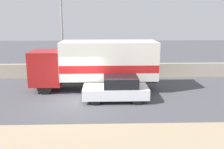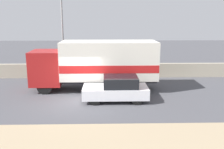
% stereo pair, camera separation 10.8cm
% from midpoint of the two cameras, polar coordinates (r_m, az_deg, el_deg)
% --- Properties ---
extents(ground_plane, '(80.00, 80.00, 0.00)m').
position_cam_midpoint_polar(ground_plane, '(14.97, -7.82, -6.23)').
color(ground_plane, '#47474C').
extents(stone_wall_backdrop, '(60.00, 0.35, 1.15)m').
position_cam_midpoint_polar(stone_wall_backdrop, '(20.76, -6.16, 0.89)').
color(stone_wall_backdrop, '#A39984').
rests_on(stone_wall_backdrop, ground_plane).
extents(street_lamp, '(0.56, 0.28, 7.53)m').
position_cam_midpoint_polar(street_lamp, '(19.98, -11.55, 11.08)').
color(street_lamp, gray).
rests_on(street_lamp, ground_plane).
extents(box_truck, '(8.41, 2.52, 3.33)m').
position_cam_midpoint_polar(box_truck, '(16.92, -3.35, 2.61)').
color(box_truck, maroon).
rests_on(box_truck, ground_plane).
extents(car_hatchback, '(3.85, 1.80, 1.48)m').
position_cam_midpoint_polar(car_hatchback, '(14.88, 0.95, -3.28)').
color(car_hatchback, silver).
rests_on(car_hatchback, ground_plane).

